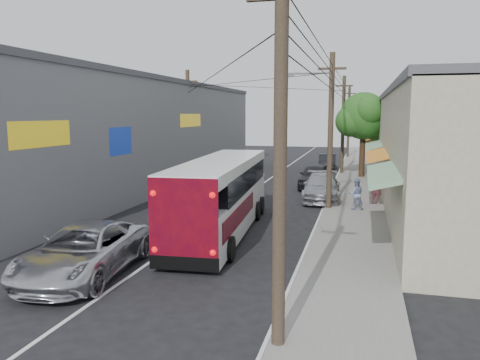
# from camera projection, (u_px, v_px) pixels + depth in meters

# --- Properties ---
(ground) EXTENTS (120.00, 120.00, 0.00)m
(ground) POSITION_uv_depth(u_px,v_px,m) (109.00, 291.00, 13.21)
(ground) COLOR black
(ground) RESTS_ON ground
(sidewalk) EXTENTS (3.00, 80.00, 0.12)m
(sidewalk) POSITION_uv_depth(u_px,v_px,m) (356.00, 189.00, 30.73)
(sidewalk) COLOR slate
(sidewalk) RESTS_ON ground
(building_right) EXTENTS (7.09, 40.00, 6.25)m
(building_right) POSITION_uv_depth(u_px,v_px,m) (428.00, 141.00, 31.08)
(building_right) COLOR #BFB897
(building_right) RESTS_ON ground
(building_left) EXTENTS (7.20, 36.00, 7.25)m
(building_left) POSITION_uv_depth(u_px,v_px,m) (133.00, 133.00, 32.07)
(building_left) COLOR slate
(building_left) RESTS_ON ground
(utility_poles) EXTENTS (11.80, 45.28, 8.00)m
(utility_poles) POSITION_uv_depth(u_px,v_px,m) (307.00, 126.00, 31.31)
(utility_poles) COLOR #473828
(utility_poles) RESTS_ON ground
(street_tree) EXTENTS (4.40, 4.00, 6.60)m
(street_tree) POSITION_uv_depth(u_px,v_px,m) (364.00, 118.00, 35.75)
(street_tree) COLOR #3F2B19
(street_tree) RESTS_ON ground
(coach_bus) EXTENTS (3.12, 10.88, 3.10)m
(coach_bus) POSITION_uv_depth(u_px,v_px,m) (222.00, 195.00, 19.49)
(coach_bus) COLOR white
(coach_bus) RESTS_ON ground
(jeepney) EXTENTS (3.03, 5.77, 1.55)m
(jeepney) POSITION_uv_depth(u_px,v_px,m) (84.00, 251.00, 14.41)
(jeepney) COLOR silver
(jeepney) RESTS_ON ground
(parked_suv) EXTENTS (2.45, 5.31, 1.50)m
(parked_suv) POSITION_uv_depth(u_px,v_px,m) (322.00, 187.00, 27.02)
(parked_suv) COLOR #9C9DA4
(parked_suv) RESTS_ON ground
(parked_car_mid) EXTENTS (2.01, 4.80, 1.63)m
(parked_car_mid) POSITION_uv_depth(u_px,v_px,m) (315.00, 176.00, 31.53)
(parked_car_mid) COLOR #232227
(parked_car_mid) RESTS_ON ground
(parked_car_far) EXTENTS (1.73, 4.29, 1.38)m
(parked_car_far) POSITION_uv_depth(u_px,v_px,m) (327.00, 162.00, 41.79)
(parked_car_far) COLOR black
(parked_car_far) RESTS_ON ground
(pedestrian_near) EXTENTS (0.71, 0.57, 1.68)m
(pedestrian_near) POSITION_uv_depth(u_px,v_px,m) (376.00, 189.00, 25.20)
(pedestrian_near) COLOR #C6687C
(pedestrian_near) RESTS_ON sidewalk
(pedestrian_far) EXTENTS (0.84, 0.70, 1.58)m
(pedestrian_far) POSITION_uv_depth(u_px,v_px,m) (356.00, 194.00, 23.79)
(pedestrian_far) COLOR #7D8EB6
(pedestrian_far) RESTS_ON sidewalk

